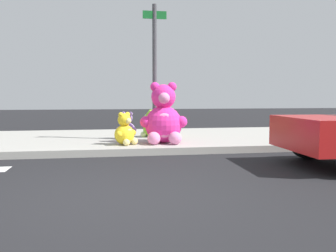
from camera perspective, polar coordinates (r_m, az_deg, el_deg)
The scene contains 8 objects.
ground_plane at distance 4.34m, azimuth -7.86°, elevation -11.37°, with size 60.00×60.00×0.00m, color black.
sidewalk at distance 9.43m, azimuth -8.75°, elevation -2.19°, with size 28.00×4.40×0.15m, color #9E9B93.
sign_pole at distance 8.66m, azimuth -2.12°, elevation 9.00°, with size 0.56×0.11×3.20m.
plush_pink_large at distance 8.08m, azimuth -0.71°, elevation 1.15°, with size 1.05×0.94×1.37m.
plush_tan at distance 9.72m, azimuth -0.13°, elevation 0.15°, with size 0.50×0.48×0.69m.
plush_lavender at distance 8.95m, azimuth -6.53°, elevation -0.33°, with size 0.48×0.48×0.67m.
plush_lime at distance 9.36m, azimuth -2.77°, elevation 0.02°, with size 0.51×0.52×0.71m.
plush_yellow at distance 7.87m, azimuth -6.80°, elevation -0.90°, with size 0.50×0.51×0.71m.
Camera 1 is at (-0.10, -4.17, 1.20)m, focal length 38.56 mm.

